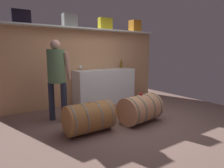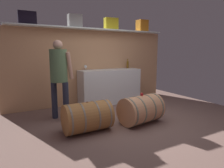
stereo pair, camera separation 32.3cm
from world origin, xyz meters
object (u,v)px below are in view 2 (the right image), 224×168
toolcase_yellow (111,24)px  wine_barrel_near (141,109)px  toolcase_orange (142,26)px  toolcase_black (27,18)px  winemaker_pouring (59,72)px  wine_barrel_far (87,117)px  work_cabinet (110,86)px  wine_glass (85,67)px  tasting_cup (142,94)px  wine_bottle_amber (128,64)px  toolcase_grey (75,21)px

toolcase_yellow → wine_barrel_near: 2.73m
toolcase_orange → toolcase_black: bearing=-178.6°
wine_barrel_near → winemaker_pouring: (-1.37, 1.04, 0.75)m
wine_barrel_far → winemaker_pouring: winemaker_pouring is taller
toolcase_black → work_cabinet: bearing=-4.3°
toolcase_orange → winemaker_pouring: toolcase_orange is taller
wine_barrel_far → wine_glass: bearing=68.9°
toolcase_yellow → winemaker_pouring: toolcase_yellow is taller
toolcase_yellow → tasting_cup: (-0.33, -1.90, -1.62)m
toolcase_yellow → toolcase_orange: (1.08, 0.00, 0.01)m
work_cabinet → wine_glass: wine_glass is taller
toolcase_orange → wine_barrel_far: bearing=-143.8°
toolcase_black → wine_barrel_far: 2.71m
wine_barrel_near → winemaker_pouring: size_ratio=0.55×
toolcase_black → wine_barrel_near: (1.83, -1.90, -1.92)m
wine_bottle_amber → tasting_cup: bearing=-115.4°
work_cabinet → wine_bottle_amber: wine_bottle_amber is taller
toolcase_black → winemaker_pouring: toolcase_black is taller
toolcase_grey → toolcase_yellow: toolcase_grey is taller
toolcase_orange → work_cabinet: (-1.22, -0.17, -1.75)m
wine_bottle_amber → winemaker_pouring: winemaker_pouring is taller
toolcase_grey → toolcase_orange: bearing=4.5°
work_cabinet → toolcase_black: bearing=175.1°
tasting_cup → wine_barrel_far: bearing=173.5°
toolcase_black → tasting_cup: (1.84, -1.90, -1.61)m
wine_bottle_amber → wine_barrel_far: bearing=-139.1°
work_cabinet → wine_barrel_far: 2.09m
toolcase_black → toolcase_grey: 1.12m
wine_bottle_amber → wine_barrel_far: wine_bottle_amber is taller
wine_barrel_near → toolcase_grey: bearing=102.4°
toolcase_black → wine_glass: size_ratio=2.92×
toolcase_black → wine_bottle_amber: (2.74, -0.01, -1.12)m
wine_barrel_near → toolcase_yellow: bearing=71.7°
toolcase_grey → toolcase_yellow: 1.05m
work_cabinet → wine_barrel_far: size_ratio=2.05×
winemaker_pouring → wine_bottle_amber: bearing=72.6°
toolcase_yellow → wine_barrel_far: size_ratio=0.44×
toolcase_grey → tasting_cup: toolcase_grey is taller
wine_bottle_amber → toolcase_black: bearing=179.7°
toolcase_black → wine_bottle_amber: toolcase_black is taller
tasting_cup → winemaker_pouring: (-1.38, 1.04, 0.44)m
toolcase_yellow → work_cabinet: (-0.14, -0.17, -1.74)m
wine_glass → winemaker_pouring: bearing=-137.0°
wine_bottle_amber → wine_barrel_near: wine_bottle_amber is taller
toolcase_orange → tasting_cup: (-1.42, -1.90, -1.63)m
wine_barrel_far → winemaker_pouring: (-0.25, 0.91, 0.76)m
toolcase_black → wine_barrel_near: size_ratio=0.42×
wine_glass → tasting_cup: (0.45, -1.91, -0.45)m
toolcase_grey → wine_bottle_amber: 1.98m
toolcase_black → wine_barrel_far: toolcase_black is taller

